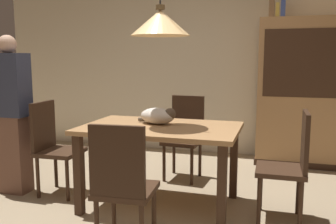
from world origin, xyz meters
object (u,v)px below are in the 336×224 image
at_px(chair_right_side, 291,162).
at_px(chair_far_back, 185,133).
at_px(cat_sleeping, 158,116).
at_px(pendant_lamp, 160,22).
at_px(book_brown_thick, 272,9).
at_px(hutch_bookcase, 303,96).
at_px(book_blue_wide, 283,8).
at_px(book_yellow_short, 277,11).
at_px(chair_near_front, 122,183).
at_px(dining_table, 161,137).
at_px(person_standing, 11,115).
at_px(chair_left_side, 53,144).

distance_m(chair_right_side, chair_far_back, 1.42).
height_order(cat_sleeping, pendant_lamp, pendant_lamp).
bearing_deg(chair_right_side, book_brown_thick, 97.65).
bearing_deg(hutch_bookcase, book_blue_wide, 179.70).
height_order(book_brown_thick, book_yellow_short, book_brown_thick).
xyz_separation_m(chair_right_side, chair_near_front, (-1.12, -0.88, 0.00)).
bearing_deg(chair_far_back, pendant_lamp, -90.38).
height_order(dining_table, person_standing, person_standing).
relative_size(hutch_bookcase, book_blue_wide, 7.71).
height_order(chair_right_side, book_yellow_short, book_yellow_short).
height_order(chair_near_front, chair_left_side, same).
bearing_deg(dining_table, book_blue_wide, 60.56).
xyz_separation_m(dining_table, pendant_lamp, (-0.00, 0.00, 1.01)).
relative_size(dining_table, chair_near_front, 1.51).
relative_size(chair_left_side, book_yellow_short, 4.65).
relative_size(pendant_lamp, book_yellow_short, 6.50).
xyz_separation_m(chair_left_side, pendant_lamp, (1.13, 0.00, 1.15)).
xyz_separation_m(pendant_lamp, hutch_bookcase, (1.30, 1.80, -0.77)).
bearing_deg(book_blue_wide, book_yellow_short, 180.00).
height_order(chair_right_side, chair_left_side, same).
bearing_deg(dining_table, cat_sleeping, 118.45).
height_order(chair_far_back, cat_sleeping, chair_far_back).
xyz_separation_m(cat_sleeping, hutch_bookcase, (1.35, 1.71, 0.06)).
bearing_deg(dining_table, chair_far_back, 89.62).
distance_m(pendant_lamp, person_standing, 1.77).
xyz_separation_m(chair_far_back, person_standing, (-1.54, -0.96, 0.28)).
distance_m(chair_right_side, book_blue_wide, 2.32).
bearing_deg(pendant_lamp, dining_table, -75.96).
height_order(chair_left_side, chair_far_back, same).
bearing_deg(pendant_lamp, cat_sleeping, 118.45).
bearing_deg(book_brown_thick, cat_sleeping, -118.61).
bearing_deg(pendant_lamp, book_yellow_short, 62.14).
distance_m(dining_table, chair_near_front, 0.89).
bearing_deg(dining_table, chair_left_side, -179.86).
height_order(chair_left_side, person_standing, person_standing).
xyz_separation_m(chair_far_back, book_blue_wide, (1.01, 0.93, 1.46)).
bearing_deg(book_blue_wide, chair_far_back, -137.52).
bearing_deg(book_brown_thick, dining_table, -116.12).
distance_m(dining_table, book_brown_thick, 2.40).
distance_m(book_brown_thick, book_yellow_short, 0.07).
bearing_deg(chair_near_front, dining_table, 90.37).
distance_m(chair_near_front, book_brown_thick, 3.17).
xyz_separation_m(dining_table, chair_far_back, (0.01, 0.88, -0.14)).
xyz_separation_m(chair_right_side, book_brown_thick, (-0.24, 1.81, 1.45)).
xyz_separation_m(chair_right_side, person_standing, (-2.67, -0.08, 0.28)).
bearing_deg(book_brown_thick, chair_right_side, -82.35).
xyz_separation_m(chair_left_side, book_yellow_short, (2.08, 1.81, 1.43)).
distance_m(chair_near_front, book_blue_wide, 3.22).
xyz_separation_m(chair_near_front, book_yellow_short, (0.95, 2.68, 1.43)).
bearing_deg(chair_right_side, dining_table, -179.96).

